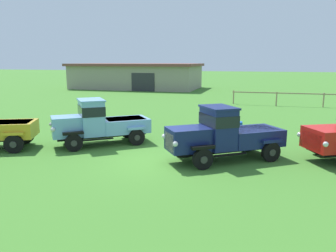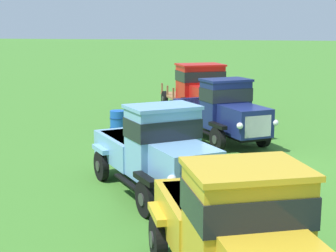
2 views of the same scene
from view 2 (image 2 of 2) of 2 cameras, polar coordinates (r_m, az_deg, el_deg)
ground_plane at (r=15.73m, az=7.96°, el=-3.68°), size 240.00×240.00×0.00m
vintage_truck_foreground_near at (r=7.39m, az=8.02°, el=-12.13°), size 5.03×3.36×2.18m
vintage_truck_second_in_line at (r=12.23m, az=-1.26°, el=-2.69°), size 4.52×3.99×2.20m
vintage_truck_midrow_center at (r=17.92m, az=5.98°, el=1.67°), size 4.81×3.98×2.20m
vintage_truck_far_side at (r=23.33m, az=3.78°, el=4.22°), size 5.89×4.34×2.25m
oil_drum_beside_row at (r=19.05m, az=-5.57°, el=0.37°), size 0.60×0.60×0.90m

